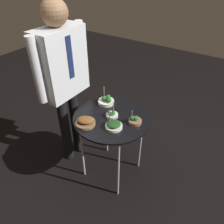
{
  "coord_description": "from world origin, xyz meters",
  "views": [
    {
      "loc": [
        -1.3,
        -0.88,
        1.94
      ],
      "look_at": [
        0.0,
        0.0,
        0.79
      ],
      "focal_mm": 35.0,
      "sensor_mm": 36.0,
      "label": 1
    }
  ],
  "objects_px": {
    "bowl_broccoli_front_left": "(112,115)",
    "waiter_figure": "(63,71)",
    "serving_cart": "(112,121)",
    "bowl_broccoli_back_right": "(135,120)",
    "bowl_broccoli_center": "(106,101)",
    "bowl_spinach_mid_left": "(114,125)",
    "bowl_roast_near_rim": "(85,122)"
  },
  "relations": [
    {
      "from": "bowl_broccoli_back_right",
      "to": "bowl_roast_near_rim",
      "type": "height_order",
      "value": "bowl_broccoli_back_right"
    },
    {
      "from": "bowl_spinach_mid_left",
      "to": "bowl_roast_near_rim",
      "type": "distance_m",
      "value": 0.25
    },
    {
      "from": "waiter_figure",
      "to": "bowl_broccoli_front_left",
      "type": "bearing_deg",
      "value": -86.4
    },
    {
      "from": "bowl_broccoli_center",
      "to": "bowl_roast_near_rim",
      "type": "xyz_separation_m",
      "value": [
        -0.37,
        -0.04,
        -0.0
      ]
    },
    {
      "from": "bowl_broccoli_front_left",
      "to": "bowl_roast_near_rim",
      "type": "relative_size",
      "value": 0.98
    },
    {
      "from": "serving_cart",
      "to": "waiter_figure",
      "type": "xyz_separation_m",
      "value": [
        -0.03,
        0.52,
        0.37
      ]
    },
    {
      "from": "bowl_roast_near_rim",
      "to": "waiter_figure",
      "type": "relative_size",
      "value": 0.1
    },
    {
      "from": "bowl_roast_near_rim",
      "to": "waiter_figure",
      "type": "height_order",
      "value": "waiter_figure"
    },
    {
      "from": "bowl_spinach_mid_left",
      "to": "bowl_broccoli_center",
      "type": "bearing_deg",
      "value": 44.62
    },
    {
      "from": "bowl_spinach_mid_left",
      "to": "bowl_broccoli_center",
      "type": "height_order",
      "value": "bowl_broccoli_center"
    },
    {
      "from": "bowl_broccoli_center",
      "to": "waiter_figure",
      "type": "relative_size",
      "value": 0.1
    },
    {
      "from": "bowl_broccoli_front_left",
      "to": "bowl_broccoli_center",
      "type": "bearing_deg",
      "value": 48.52
    },
    {
      "from": "bowl_broccoli_front_left",
      "to": "serving_cart",
      "type": "bearing_deg",
      "value": 111.4
    },
    {
      "from": "bowl_spinach_mid_left",
      "to": "serving_cart",
      "type": "bearing_deg",
      "value": 39.51
    },
    {
      "from": "bowl_spinach_mid_left",
      "to": "bowl_broccoli_back_right",
      "type": "xyz_separation_m",
      "value": [
        0.16,
        -0.11,
        -0.0
      ]
    },
    {
      "from": "bowl_broccoli_center",
      "to": "waiter_figure",
      "type": "distance_m",
      "value": 0.5
    },
    {
      "from": "bowl_broccoli_front_left",
      "to": "bowl_broccoli_back_right",
      "type": "height_order",
      "value": "bowl_broccoli_front_left"
    },
    {
      "from": "bowl_roast_near_rim",
      "to": "waiter_figure",
      "type": "xyz_separation_m",
      "value": [
        0.19,
        0.4,
        0.29
      ]
    },
    {
      "from": "serving_cart",
      "to": "bowl_broccoli_front_left",
      "type": "relative_size",
      "value": 4.31
    },
    {
      "from": "bowl_spinach_mid_left",
      "to": "waiter_figure",
      "type": "height_order",
      "value": "waiter_figure"
    },
    {
      "from": "serving_cart",
      "to": "waiter_figure",
      "type": "relative_size",
      "value": 0.44
    },
    {
      "from": "bowl_spinach_mid_left",
      "to": "bowl_roast_near_rim",
      "type": "height_order",
      "value": "bowl_spinach_mid_left"
    },
    {
      "from": "bowl_broccoli_front_left",
      "to": "bowl_broccoli_back_right",
      "type": "relative_size",
      "value": 1.36
    },
    {
      "from": "bowl_broccoli_back_right",
      "to": "bowl_broccoli_center",
      "type": "distance_m",
      "value": 0.39
    },
    {
      "from": "bowl_broccoli_back_right",
      "to": "bowl_spinach_mid_left",
      "type": "bearing_deg",
      "value": 143.79
    },
    {
      "from": "bowl_spinach_mid_left",
      "to": "bowl_broccoli_center",
      "type": "distance_m",
      "value": 0.38
    },
    {
      "from": "waiter_figure",
      "to": "bowl_spinach_mid_left",
      "type": "bearing_deg",
      "value": -97.99
    },
    {
      "from": "bowl_broccoli_front_left",
      "to": "waiter_figure",
      "type": "relative_size",
      "value": 0.1
    },
    {
      "from": "waiter_figure",
      "to": "bowl_roast_near_rim",
      "type": "bearing_deg",
      "value": -115.28
    },
    {
      "from": "bowl_spinach_mid_left",
      "to": "bowl_broccoli_back_right",
      "type": "distance_m",
      "value": 0.19
    },
    {
      "from": "bowl_broccoli_center",
      "to": "bowl_roast_near_rim",
      "type": "height_order",
      "value": "bowl_broccoli_center"
    },
    {
      "from": "bowl_broccoli_back_right",
      "to": "bowl_roast_near_rim",
      "type": "xyz_separation_m",
      "value": [
        -0.26,
        0.34,
        0.0
      ]
    }
  ]
}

